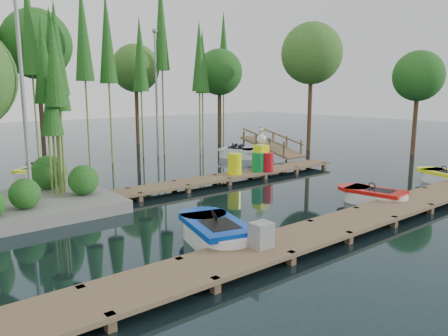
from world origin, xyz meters
TOP-DOWN VIEW (x-y plane):
  - ground_plane at (0.00, 0.00)m, footprint 90.00×90.00m
  - near_dock at (0.00, -4.50)m, footprint 18.00×1.50m
  - far_dock at (1.00, 2.50)m, footprint 15.00×1.20m
  - tree_screen at (-2.04, 10.60)m, footprint 34.42×18.53m
  - lamp_island at (-5.50, 2.50)m, footprint 0.30×0.30m
  - lamp_rear at (4.00, 11.00)m, footprint 0.30×0.30m
  - ramp at (9.00, 6.50)m, footprint 1.50×3.94m
  - boat_blue at (-2.65, -3.02)m, footprint 1.94×3.04m
  - boat_red at (3.97, -3.33)m, footprint 1.47×2.56m
  - boat_yellow_near at (9.13, -3.39)m, footprint 1.74×2.67m
  - boat_yellow_far at (-3.65, 8.32)m, footprint 2.56×2.50m
  - boat_white_far at (7.07, 7.23)m, footprint 2.12×2.80m
  - utility_cabinet at (-2.48, -4.50)m, footprint 0.48×0.40m
  - yellow_barrel at (2.71, 2.50)m, footprint 0.59×0.59m
  - drum_cluster at (4.20, 2.35)m, footprint 1.10×1.01m
  - seagull_post at (4.23, 2.50)m, footprint 0.48×0.26m

SIDE VIEW (x-z plane):
  - ground_plane at x=0.00m, z-range 0.00..0.00m
  - far_dock at x=1.00m, z-range -0.02..0.48m
  - near_dock at x=0.00m, z-range -0.02..0.48m
  - boat_red at x=3.97m, z-range -0.17..0.64m
  - boat_yellow_near at x=9.13m, z-range -0.17..0.65m
  - boat_yellow_far at x=-3.65m, z-range -0.36..0.88m
  - boat_white_far at x=7.07m, z-range -0.33..0.87m
  - boat_blue at x=-2.65m, z-range -0.20..0.75m
  - ramp at x=9.00m, z-range -0.16..1.33m
  - utility_cabinet at x=-2.48m, z-range 0.30..0.88m
  - yellow_barrel at x=2.71m, z-range 0.30..1.19m
  - seagull_post at x=4.23m, z-range 0.43..1.19m
  - drum_cluster at x=4.20m, z-range -0.09..1.81m
  - lamp_island at x=-5.50m, z-range 0.64..7.89m
  - lamp_rear at x=4.00m, z-range 0.64..7.89m
  - tree_screen at x=-2.04m, z-range 0.96..11.27m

